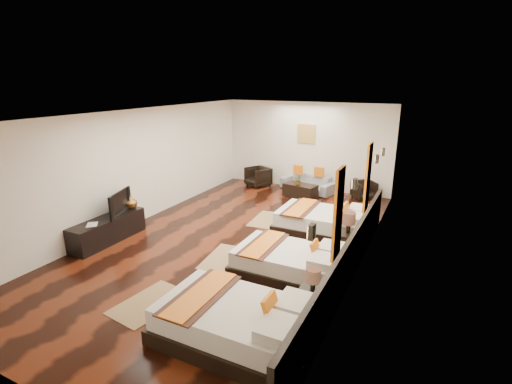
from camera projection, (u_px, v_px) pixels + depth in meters
The scene contains 30 objects.
floor at pixel (235, 240), 8.39m from camera, with size 5.50×9.50×0.01m, color black.
ceiling at pixel (232, 114), 7.58m from camera, with size 5.50×9.50×0.01m, color white.
back_wall at pixel (306, 146), 12.06m from camera, with size 5.50×0.01×2.80m, color silver.
left_wall at pixel (136, 167), 9.15m from camera, with size 0.01×9.50×2.80m, color silver.
right_wall at pixel (364, 197), 6.82m from camera, with size 0.01×9.50×2.80m, color silver.
headboard_panel at pixel (349, 262), 6.42m from camera, with size 0.08×6.60×0.90m, color black.
bed_near at pixel (238, 323), 5.09m from camera, with size 2.18×1.37×0.83m.
bed_mid at pixel (291, 262), 6.82m from camera, with size 2.02×1.27×0.77m.
bed_far at pixel (325, 222), 8.67m from camera, with size 2.17×1.36×0.83m.
nightstand_a at pixel (312, 301), 5.57m from camera, with size 0.42×0.42×0.83m.
nightstand_b at pixel (347, 242), 7.48m from camera, with size 0.49×0.49×0.97m.
jute_mat_near at pixel (149, 303), 6.03m from camera, with size 0.75×1.20×0.01m, color #94744B.
jute_mat_mid at pixel (226, 258), 7.53m from camera, with size 0.75×1.20×0.01m, color #94744B.
jute_mat_far at pixel (268, 220), 9.59m from camera, with size 0.75×1.20×0.01m, color #94744B.
tv_console at pixel (108, 230), 8.27m from camera, with size 0.50×1.80×0.55m, color black.
tv at pixel (116, 203), 8.33m from camera, with size 0.95×0.12×0.55m, color black.
book at pixel (87, 225), 7.74m from camera, with size 0.21×0.28×0.03m, color black.
figurine at pixel (130, 201), 8.78m from camera, with size 0.31×0.31×0.32m, color brown.
sofa at pixel (308, 183), 12.05m from camera, with size 1.78×0.69×0.52m, color gray.
armchair_left at pixel (258, 177), 12.55m from camera, with size 0.70×0.72×0.65m, color black.
armchair_right at pixel (364, 190), 11.21m from camera, with size 0.60×0.61×0.56m, color black.
coffee_table at pixel (300, 190), 11.44m from camera, with size 1.00×0.50×0.40m, color black.
table_plant at pixel (298, 180), 11.31m from camera, with size 0.25×0.22×0.28m, color #23531B.
orange_panel_a at pixel (338, 214), 5.11m from camera, with size 0.04×0.40×1.30m, color #D86014.
orange_panel_b at pixel (368, 178), 7.00m from camera, with size 0.04×0.40×1.30m, color #D86014.
sconce_near at pixel (312, 232), 4.13m from camera, with size 0.07×0.12×0.18m.
sconce_mid at pixel (354, 184), 6.02m from camera, with size 0.07×0.12×0.18m.
sconce_far at pixel (377, 159), 7.91m from camera, with size 0.07×0.12×0.18m.
sconce_lounge at pixel (383, 152), 8.68m from camera, with size 0.07×0.12×0.18m.
gold_artwork at pixel (306, 134), 11.93m from camera, with size 0.60×0.04×0.60m, color #AD873F.
Camera 1 is at (3.85, -6.71, 3.47)m, focal length 26.18 mm.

